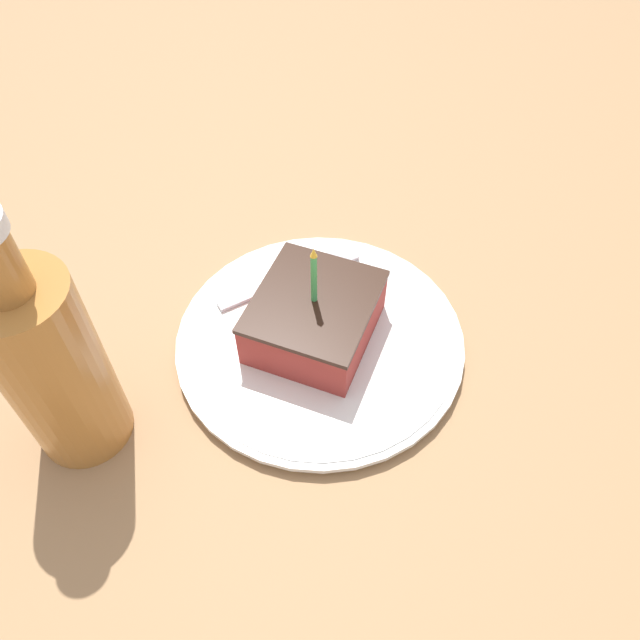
% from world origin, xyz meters
% --- Properties ---
extents(ground_plane, '(2.40, 2.40, 0.04)m').
position_xyz_m(ground_plane, '(0.00, 0.00, -0.02)').
color(ground_plane, '#9E754C').
rests_on(ground_plane, ground).
extents(plate, '(0.28, 0.28, 0.01)m').
position_xyz_m(plate, '(-0.01, 0.02, 0.01)').
color(plate, white).
rests_on(plate, ground_plane).
extents(cake_slice, '(0.11, 0.12, 0.12)m').
position_xyz_m(cake_slice, '(-0.02, 0.03, 0.04)').
color(cake_slice, '#99332D').
rests_on(cake_slice, plate).
extents(fork, '(0.11, 0.14, 0.00)m').
position_xyz_m(fork, '(-0.06, 0.09, 0.02)').
color(fork, '#B2B2B7').
rests_on(fork, plate).
extents(bottle, '(0.08, 0.08, 0.25)m').
position_xyz_m(bottle, '(-0.17, -0.14, 0.10)').
color(bottle, '#B27233').
rests_on(bottle, ground_plane).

